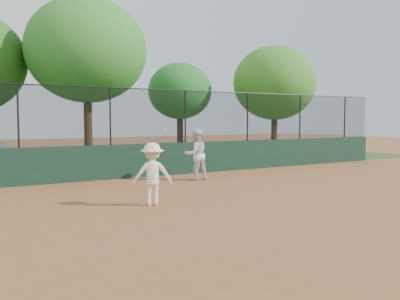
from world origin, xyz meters
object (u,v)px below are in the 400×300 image
tree_2 (87,50)px  player_main (152,174)px  player_second (196,154)px  tree_4 (275,83)px  tree_3 (180,91)px

tree_2 → player_main: bearing=-98.9°
player_second → tree_2: tree_2 is taller
tree_4 → tree_2: bearing=-178.4°
player_second → tree_2: size_ratio=0.24×
player_second → tree_3: (4.34, 8.83, 2.76)m
tree_3 → tree_4: (4.92, -2.34, 0.51)m
player_main → tree_3: tree_3 is taller
player_main → tree_3: size_ratio=0.36×
player_second → tree_3: tree_3 is taller
player_second → tree_4: bearing=-142.8°
player_main → tree_3: (7.61, 12.16, 2.88)m
player_main → tree_2: tree_2 is taller
tree_2 → player_second: bearing=-73.9°
tree_3 → tree_2: bearing=-156.6°
tree_3 → player_main: bearing=-122.0°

